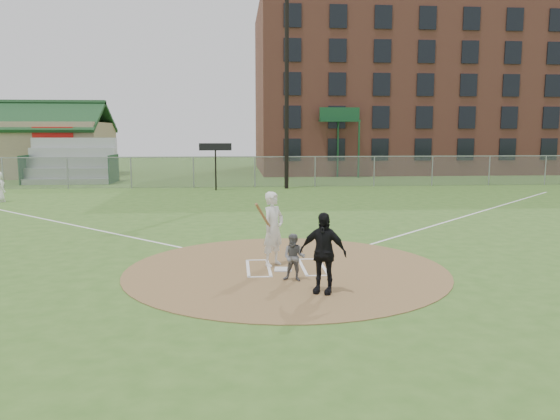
{
  "coord_description": "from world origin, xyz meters",
  "views": [
    {
      "loc": [
        -1.32,
        -13.88,
        3.56
      ],
      "look_at": [
        0.0,
        2.0,
        1.3
      ],
      "focal_mm": 35.0,
      "sensor_mm": 36.0,
      "label": 1
    }
  ],
  "objects": [
    {
      "name": "umpire",
      "position": [
        0.61,
        -2.18,
        0.93
      ],
      "size": [
        1.15,
        0.85,
        1.81
      ],
      "primitive_type": "imported",
      "rotation": [
        0.0,
        0.0,
        -0.43
      ],
      "color": "black",
      "rests_on": "dirt_circle"
    },
    {
      "name": "outfield_fence",
      "position": [
        0.0,
        22.0,
        1.02
      ],
      "size": [
        56.08,
        0.08,
        2.03
      ],
      "color": "slate",
      "rests_on": "ground"
    },
    {
      "name": "foul_line_third",
      "position": [
        -9.0,
        9.0,
        0.01
      ],
      "size": [
        17.04,
        17.04,
        0.01
      ],
      "primitive_type": "cube",
      "rotation": [
        0.0,
        0.0,
        0.79
      ],
      "color": "white",
      "rests_on": "ground"
    },
    {
      "name": "scoreboard_sign",
      "position": [
        -2.5,
        20.2,
        2.39
      ],
      "size": [
        2.0,
        0.1,
        2.93
      ],
      "color": "black",
      "rests_on": "ground"
    },
    {
      "name": "batters_boxes",
      "position": [
        0.0,
        0.15,
        0.03
      ],
      "size": [
        2.08,
        1.88,
        0.01
      ],
      "color": "white",
      "rests_on": "dirt_circle"
    },
    {
      "name": "ground",
      "position": [
        0.0,
        0.0,
        0.0
      ],
      "size": [
        140.0,
        140.0,
        0.0
      ],
      "primitive_type": "plane",
      "color": "#396221",
      "rests_on": "ground"
    },
    {
      "name": "brick_warehouse",
      "position": [
        16.0,
        37.96,
        7.5
      ],
      "size": [
        30.0,
        17.17,
        15.0
      ],
      "color": "#985041",
      "rests_on": "ground"
    },
    {
      "name": "light_pole",
      "position": [
        2.0,
        21.0,
        6.61
      ],
      "size": [
        1.2,
        0.3,
        12.22
      ],
      "color": "black",
      "rests_on": "ground"
    },
    {
      "name": "clubhouse",
      "position": [
        -18.0,
        32.99,
        2.39
      ],
      "size": [
        12.2,
        8.71,
        6.23
      ],
      "color": "tan",
      "rests_on": "ground"
    },
    {
      "name": "foul_line_first",
      "position": [
        9.0,
        9.0,
        0.01
      ],
      "size": [
        17.04,
        17.04,
        0.01
      ],
      "primitive_type": "cube",
      "rotation": [
        0.0,
        0.0,
        -0.79
      ],
      "color": "white",
      "rests_on": "ground"
    },
    {
      "name": "bleachers",
      "position": [
        -13.0,
        26.2,
        1.59
      ],
      "size": [
        6.08,
        3.2,
        3.2
      ],
      "color": "#B7BABF",
      "rests_on": "ground"
    },
    {
      "name": "batter_at_plate",
      "position": [
        -0.31,
        0.43,
        1.02
      ],
      "size": [
        0.95,
        1.08,
        1.99
      ],
      "color": "silver",
      "rests_on": "dirt_circle"
    },
    {
      "name": "catcher",
      "position": [
        0.08,
        -1.15,
        0.59
      ],
      "size": [
        0.67,
        0.59,
        1.15
      ],
      "primitive_type": "imported",
      "rotation": [
        0.0,
        0.0,
        -0.33
      ],
      "color": "slate",
      "rests_on": "dirt_circle"
    },
    {
      "name": "home_plate",
      "position": [
        -0.1,
        -0.09,
        0.03
      ],
      "size": [
        0.49,
        0.49,
        0.03
      ],
      "primitive_type": "cube",
      "rotation": [
        0.0,
        0.0,
        -0.12
      ],
      "color": "silver",
      "rests_on": "dirt_circle"
    },
    {
      "name": "dirt_circle",
      "position": [
        0.0,
        0.0,
        0.01
      ],
      "size": [
        8.4,
        8.4,
        0.02
      ],
      "primitive_type": "cylinder",
      "color": "olive",
      "rests_on": "ground"
    }
  ]
}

